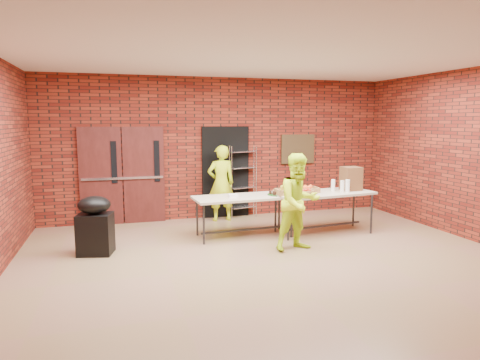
{
  "coord_description": "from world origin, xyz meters",
  "views": [
    {
      "loc": [
        -2.35,
        -6.05,
        2.22
      ],
      "look_at": [
        -0.16,
        1.4,
        1.15
      ],
      "focal_mm": 32.0,
      "sensor_mm": 36.0,
      "label": 1
    }
  ],
  "objects_px": {
    "table_left": "(244,200)",
    "volunteer_woman": "(221,183)",
    "table_right": "(324,196)",
    "volunteer_man": "(299,202)",
    "coffee_dispenser": "(351,179)",
    "wire_rack": "(243,182)",
    "covered_grill": "(95,225)"
  },
  "relations": [
    {
      "from": "volunteer_woman",
      "to": "volunteer_man",
      "type": "xyz_separation_m",
      "value": [
        0.76,
        -2.51,
        -0.01
      ]
    },
    {
      "from": "coffee_dispenser",
      "to": "table_left",
      "type": "bearing_deg",
      "value": 177.46
    },
    {
      "from": "wire_rack",
      "to": "covered_grill",
      "type": "distance_m",
      "value": 3.78
    },
    {
      "from": "table_right",
      "to": "volunteer_woman",
      "type": "distance_m",
      "value": 2.34
    },
    {
      "from": "table_right",
      "to": "volunteer_man",
      "type": "xyz_separation_m",
      "value": [
        -0.94,
        -0.91,
        0.09
      ]
    },
    {
      "from": "table_left",
      "to": "table_right",
      "type": "xyz_separation_m",
      "value": [
        1.6,
        -0.17,
        0.03
      ]
    },
    {
      "from": "table_left",
      "to": "volunteer_man",
      "type": "height_order",
      "value": "volunteer_man"
    },
    {
      "from": "table_left",
      "to": "covered_grill",
      "type": "xyz_separation_m",
      "value": [
        -2.71,
        -0.36,
        -0.23
      ]
    },
    {
      "from": "volunteer_woman",
      "to": "wire_rack",
      "type": "bearing_deg",
      "value": -161.64
    },
    {
      "from": "table_right",
      "to": "volunteer_woman",
      "type": "relative_size",
      "value": 1.23
    },
    {
      "from": "coffee_dispenser",
      "to": "volunteer_man",
      "type": "relative_size",
      "value": 0.28
    },
    {
      "from": "table_left",
      "to": "table_right",
      "type": "height_order",
      "value": "table_right"
    },
    {
      "from": "covered_grill",
      "to": "volunteer_man",
      "type": "bearing_deg",
      "value": 1.46
    },
    {
      "from": "table_right",
      "to": "volunteer_woman",
      "type": "bearing_deg",
      "value": 129.82
    },
    {
      "from": "coffee_dispenser",
      "to": "volunteer_woman",
      "type": "distance_m",
      "value": 2.81
    },
    {
      "from": "volunteer_man",
      "to": "wire_rack",
      "type": "bearing_deg",
      "value": 84.07
    },
    {
      "from": "wire_rack",
      "to": "table_left",
      "type": "bearing_deg",
      "value": -120.46
    },
    {
      "from": "table_right",
      "to": "covered_grill",
      "type": "distance_m",
      "value": 4.32
    },
    {
      "from": "wire_rack",
      "to": "coffee_dispenser",
      "type": "xyz_separation_m",
      "value": [
        1.77,
        -1.75,
        0.23
      ]
    },
    {
      "from": "volunteer_woman",
      "to": "table_right",
      "type": "bearing_deg",
      "value": 134.18
    },
    {
      "from": "table_right",
      "to": "volunteer_man",
      "type": "distance_m",
      "value": 1.32
    },
    {
      "from": "table_left",
      "to": "covered_grill",
      "type": "height_order",
      "value": "covered_grill"
    },
    {
      "from": "table_right",
      "to": "wire_rack",
      "type": "bearing_deg",
      "value": 114.78
    },
    {
      "from": "table_left",
      "to": "volunteer_woman",
      "type": "bearing_deg",
      "value": 90.56
    },
    {
      "from": "coffee_dispenser",
      "to": "volunteer_woman",
      "type": "bearing_deg",
      "value": 146.95
    },
    {
      "from": "table_left",
      "to": "volunteer_woman",
      "type": "relative_size",
      "value": 1.16
    },
    {
      "from": "volunteer_woman",
      "to": "volunteer_man",
      "type": "relative_size",
      "value": 1.01
    },
    {
      "from": "coffee_dispenser",
      "to": "covered_grill",
      "type": "xyz_separation_m",
      "value": [
        -4.96,
        -0.26,
        -0.57
      ]
    },
    {
      "from": "wire_rack",
      "to": "table_right",
      "type": "xyz_separation_m",
      "value": [
        1.12,
        -1.82,
        -0.08
      ]
    },
    {
      "from": "table_left",
      "to": "coffee_dispenser",
      "type": "xyz_separation_m",
      "value": [
        2.25,
        -0.1,
        0.33
      ]
    },
    {
      "from": "covered_grill",
      "to": "volunteer_man",
      "type": "xyz_separation_m",
      "value": [
        3.37,
        -0.73,
        0.35
      ]
    },
    {
      "from": "volunteer_man",
      "to": "volunteer_woman",
      "type": "bearing_deg",
      "value": 97.04
    }
  ]
}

